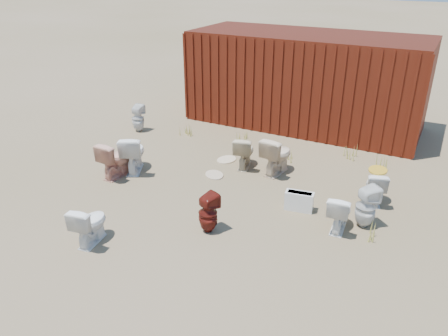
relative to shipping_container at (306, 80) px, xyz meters
The scene contains 22 objects.
ground 5.34m from the shipping_container, 90.00° to the right, with size 100.00×100.00×0.00m, color brown.
shipping_container is the anchor object (origin of this frame).
toilet_front_a 5.13m from the shipping_container, 115.39° to the right, with size 0.45×0.80×0.81m, color white.
toilet_front_pink 5.53m from the shipping_container, 115.09° to the right, with size 0.43×0.76×0.77m, color tan.
toilet_front_c 7.13m from the shipping_container, 99.02° to the right, with size 0.38×0.66×0.67m, color white.
toilet_front_maroon 5.92m from the shipping_container, 86.35° to the right, with size 0.31×0.32×0.69m, color #611710.
toilet_front_e 5.35m from the shipping_container, 64.81° to the right, with size 0.37×0.64×0.66m, color white.
toilet_back_a 4.53m from the shipping_container, 143.80° to the right, with size 0.32×0.32×0.71m, color silver.
toilet_back_beige_left 3.41m from the shipping_container, 93.43° to the right, with size 0.39×0.69×0.70m, color beige.
toilet_back_beige_right 3.39m from the shipping_container, 80.75° to the right, with size 0.45×0.79×0.81m, color beige.
toilet_back_yellowlid 4.50m from the shipping_container, 54.08° to the right, with size 0.36×0.63×0.65m, color silver.
toilet_back_e 5.25m from the shipping_container, 59.84° to the right, with size 0.34×0.34×0.75m, color silver.
yellow_lid 4.45m from the shipping_container, 54.08° to the right, with size 0.33×0.41×0.03m, color gold.
loose_tank 4.83m from the shipping_container, 71.93° to the right, with size 0.50×0.20×0.35m, color silver.
loose_lid_near 3.47m from the shipping_container, 102.18° to the right, with size 0.38×0.49×0.02m, color beige.
loose_lid_far 4.20m from the shipping_container, 97.90° to the right, with size 0.36×0.47×0.02m, color #C1A98C.
weed_clump_a 3.42m from the shipping_container, 136.37° to the right, with size 0.36×0.36×0.27m, color #A7A043.
weed_clump_b 2.78m from the shipping_container, 77.50° to the right, with size 0.32×0.32×0.27m, color #A7A043.
weed_clump_c 3.33m from the shipping_container, 39.64° to the right, with size 0.36×0.36×0.37m, color #A7A043.
weed_clump_d 2.35m from the shipping_container, 114.83° to the right, with size 0.30×0.30×0.25m, color #A7A043.
weed_clump_e 2.65m from the shipping_container, 45.82° to the right, with size 0.34×0.34×0.32m, color #A7A043.
weed_clump_f 5.69m from the shipping_container, 58.92° to the right, with size 0.28×0.28×0.27m, color #A7A043.
Camera 1 is at (3.47, -5.90, 4.05)m, focal length 35.00 mm.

